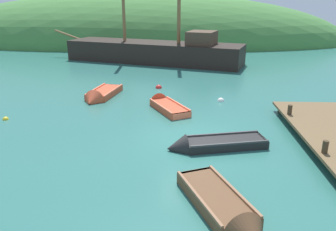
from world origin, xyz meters
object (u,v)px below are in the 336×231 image
at_px(rowboat_outer_right, 210,145).
at_px(buoy_red, 159,88).
at_px(buoy_yellow, 6,120).
at_px(rowboat_near_dock, 226,212).
at_px(buoy_white, 221,101).
at_px(sailing_ship, 155,55).
at_px(rowboat_far, 100,96).
at_px(rowboat_outer_left, 165,106).

distance_m(rowboat_outer_right, buoy_red, 9.50).
bearing_deg(buoy_yellow, rowboat_outer_right, -16.31).
relative_size(rowboat_outer_right, buoy_yellow, 14.20).
relative_size(rowboat_near_dock, buoy_red, 8.98).
distance_m(buoy_white, buoy_red, 4.65).
height_order(sailing_ship, rowboat_far, sailing_ship).
relative_size(buoy_white, buoy_red, 0.93).
distance_m(sailing_ship, rowboat_far, 11.99).
bearing_deg(buoy_white, sailing_ship, 111.28).
height_order(rowboat_far, buoy_yellow, rowboat_far).
height_order(rowboat_far, rowboat_near_dock, rowboat_far).
bearing_deg(rowboat_far, rowboat_outer_left, 77.09).
distance_m(rowboat_near_dock, buoy_yellow, 12.02).
distance_m(rowboat_outer_left, rowboat_far, 4.22).
bearing_deg(rowboat_outer_right, buoy_red, -86.50).
relative_size(rowboat_outer_right, rowboat_near_dock, 1.07).
distance_m(sailing_ship, rowboat_outer_right, 18.79).
relative_size(buoy_white, buoy_yellow, 1.38).
height_order(rowboat_outer_right, rowboat_near_dock, rowboat_near_dock).
relative_size(rowboat_near_dock, buoy_yellow, 13.32).
bearing_deg(buoy_red, buoy_white, -36.68).
xyz_separation_m(sailing_ship, rowboat_far, (-2.27, -11.76, -0.56)).
bearing_deg(buoy_yellow, sailing_ship, 69.16).
relative_size(sailing_ship, rowboat_far, 4.94).
height_order(rowboat_outer_left, rowboat_near_dock, rowboat_near_dock).
bearing_deg(buoy_white, rowboat_outer_left, -156.18).
distance_m(sailing_ship, rowboat_near_dock, 23.07).
bearing_deg(sailing_ship, rowboat_outer_left, 115.13).
xyz_separation_m(sailing_ship, rowboat_outer_left, (1.60, -13.46, -0.56)).
height_order(rowboat_near_dock, buoy_white, rowboat_near_dock).
xyz_separation_m(rowboat_far, buoy_yellow, (-3.68, -3.87, -0.10)).
xyz_separation_m(rowboat_outer_right, buoy_white, (1.09, 6.35, -0.10)).
bearing_deg(buoy_white, buoy_yellow, -161.60).
xyz_separation_m(buoy_white, buoy_yellow, (-10.66, -3.55, 0.00)).
height_order(buoy_white, buoy_yellow, buoy_white).
height_order(sailing_ship, buoy_red, sailing_ship).
distance_m(rowboat_outer_right, buoy_yellow, 9.97).
bearing_deg(buoy_white, rowboat_outer_right, -99.71).
bearing_deg(rowboat_outer_left, rowboat_far, 38.32).
height_order(buoy_yellow, buoy_red, buoy_red).
xyz_separation_m(rowboat_near_dock, buoy_white, (0.98, 10.68, -0.12)).
bearing_deg(rowboat_near_dock, rowboat_far, -173.85).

